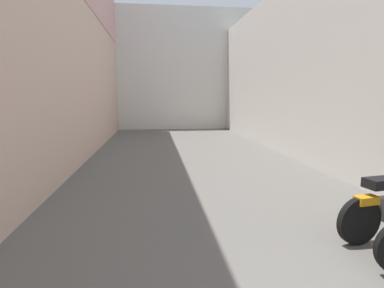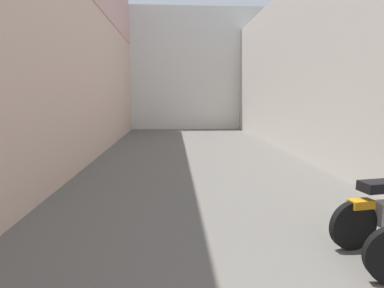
% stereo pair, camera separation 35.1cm
% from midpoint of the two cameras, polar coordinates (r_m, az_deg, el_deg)
% --- Properties ---
extents(ground_plane, '(34.20, 34.20, 0.00)m').
position_cam_midpoint_polar(ground_plane, '(5.78, 1.92, -9.17)').
color(ground_plane, '#66635E').
extents(building_right, '(0.45, 18.20, 5.32)m').
position_cam_midpoint_polar(building_right, '(8.49, 22.10, 14.19)').
color(building_right, beige).
rests_on(building_right, ground).
extents(building_far_end, '(8.97, 2.00, 6.52)m').
position_cam_midpoint_polar(building_far_end, '(17.60, -4.46, 13.80)').
color(building_far_end, silver).
rests_on(building_far_end, ground).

